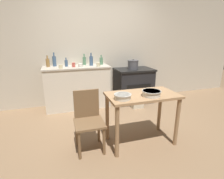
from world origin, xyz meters
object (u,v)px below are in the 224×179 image
object	(u,v)px
bottle_far_left	(66,63)
bottle_left	(101,61)
bottle_center_right	(84,61)
bottle_center	(54,61)
chair	(88,119)
bottle_mid_left	(91,61)
mixing_bowl_large	(151,93)
cup_mid_right	(80,65)
bottle_center_left	(48,63)
stove	(133,85)
work_table	(142,103)
cup_end_right	(61,67)
cup_right	(98,65)
flour_sack	(137,101)
mixing_bowl_small	(123,96)
cup_far_right	(74,65)
stock_pot	(133,65)

from	to	relation	value
bottle_far_left	bottle_left	size ratio (longest dim) A/B	0.87
bottle_left	bottle_center_right	size ratio (longest dim) A/B	0.89
bottle_center	bottle_center_right	size ratio (longest dim) A/B	1.20
chair	bottle_mid_left	world-z (taller)	bottle_mid_left
mixing_bowl_large	cup_mid_right	bearing A→B (deg)	113.14
bottle_center	bottle_far_left	bearing A→B (deg)	-22.21
bottle_center_left	stove	bearing A→B (deg)	-4.55
chair	bottle_left	bearing A→B (deg)	70.36
work_table	cup_end_right	distance (m)	1.89
chair	cup_end_right	bearing A→B (deg)	102.05
work_table	cup_mid_right	size ratio (longest dim) A/B	11.10
cup_mid_right	cup_right	distance (m)	0.38
flour_sack	mixing_bowl_small	distance (m)	1.75
bottle_far_left	bottle_mid_left	bearing A→B (deg)	-3.84
chair	bottle_far_left	xyz separation A→B (m)	(-0.16, 1.67, 0.56)
cup_mid_right	bottle_center_left	bearing A→B (deg)	160.60
flour_sack	cup_end_right	world-z (taller)	cup_end_right
bottle_far_left	bottle_center_left	size ratio (longest dim) A/B	0.78
bottle_left	cup_far_right	xyz separation A→B (m)	(-0.65, -0.15, -0.04)
bottle_center_left	cup_end_right	size ratio (longest dim) A/B	3.07
bottle_center_right	cup_right	bearing A→B (deg)	-54.07
stove	mixing_bowl_small	size ratio (longest dim) A/B	3.93
stove	bottle_far_left	world-z (taller)	bottle_far_left
flour_sack	mixing_bowl_large	bearing A→B (deg)	-108.81
stock_pot	chair	bearing A→B (deg)	-131.27
stove	bottle_left	size ratio (longest dim) A/B	4.08
stove	flour_sack	distance (m)	0.50
chair	cup_mid_right	bearing A→B (deg)	86.13
chair	bottle_mid_left	size ratio (longest dim) A/B	3.00
stove	cup_mid_right	distance (m)	1.40
stove	mixing_bowl_small	xyz separation A→B (m)	(-0.97, -1.79, 0.40)
bottle_left	flour_sack	bearing A→B (deg)	-38.78
bottle_left	stock_pot	bearing A→B (deg)	-11.22
cup_mid_right	cup_end_right	world-z (taller)	cup_mid_right
cup_mid_right	cup_end_right	size ratio (longest dim) A/B	1.16
bottle_center_left	cup_far_right	size ratio (longest dim) A/B	2.64
mixing_bowl_small	cup_end_right	size ratio (longest dim) A/B	2.89
cup_far_right	cup_end_right	distance (m)	0.29
flour_sack	stock_pot	size ratio (longest dim) A/B	1.29
bottle_mid_left	cup_right	bearing A→B (deg)	-59.39
cup_far_right	bottle_left	bearing A→B (deg)	13.34
bottle_left	bottle_center	size ratio (longest dim) A/B	0.74
stove	bottle_far_left	xyz separation A→B (m)	(-1.56, 0.10, 0.60)
bottle_center_right	cup_mid_right	world-z (taller)	bottle_center_right
mixing_bowl_large	stock_pot	bearing A→B (deg)	73.87
mixing_bowl_small	bottle_mid_left	distance (m)	1.87
cup_mid_right	cup_right	world-z (taller)	cup_right
work_table	bottle_center	size ratio (longest dim) A/B	3.42
stock_pot	cup_far_right	world-z (taller)	stock_pot
stock_pot	mixing_bowl_large	world-z (taller)	stock_pot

